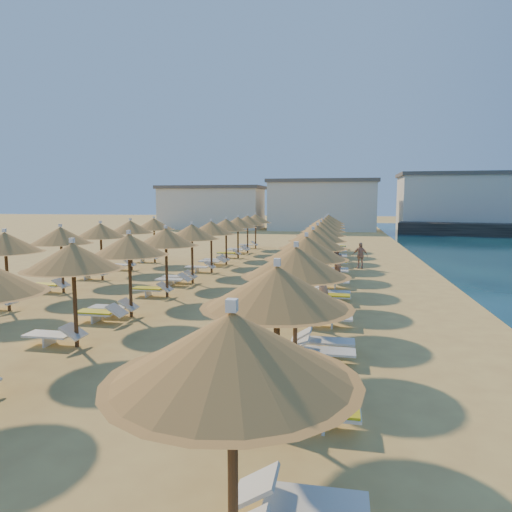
% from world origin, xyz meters
% --- Properties ---
extents(ground, '(220.00, 220.00, 0.00)m').
position_xyz_m(ground, '(0.00, 0.00, 0.00)').
color(ground, '#E2BD63').
rests_on(ground, ground).
extents(hotel_blocks, '(50.73, 9.08, 8.10)m').
position_xyz_m(hotel_blocks, '(3.29, 47.70, 3.70)').
color(hotel_blocks, silver).
rests_on(hotel_blocks, ground).
extents(parasol_row_east, '(2.88, 38.18, 3.20)m').
position_xyz_m(parasol_row_east, '(3.16, 2.43, 2.62)').
color(parasol_row_east, brown).
rests_on(parasol_row_east, ground).
extents(parasol_row_west, '(2.88, 38.18, 3.20)m').
position_xyz_m(parasol_row_west, '(-3.24, 2.43, 2.62)').
color(parasol_row_west, brown).
rests_on(parasol_row_west, ground).
extents(parasol_row_inland, '(2.88, 20.53, 3.20)m').
position_xyz_m(parasol_row_inland, '(-8.33, 0.66, 2.62)').
color(parasol_row_inland, brown).
rests_on(parasol_row_inland, ground).
extents(loungers, '(14.67, 36.86, 0.66)m').
position_xyz_m(loungers, '(-1.38, 2.12, 0.34)').
color(loungers, white).
rests_on(loungers, ground).
extents(beachgoer_c, '(1.04, 0.66, 1.65)m').
position_xyz_m(beachgoer_c, '(5.51, 9.37, 0.82)').
color(beachgoer_c, tan).
rests_on(beachgoer_c, ground).
extents(beachgoer_b, '(1.05, 1.09, 1.76)m').
position_xyz_m(beachgoer_b, '(4.08, 5.35, 0.88)').
color(beachgoer_b, tan).
rests_on(beachgoer_b, ground).
extents(beachgoer_a, '(0.52, 0.73, 1.89)m').
position_xyz_m(beachgoer_a, '(3.62, -1.87, 0.94)').
color(beachgoer_a, tan).
rests_on(beachgoer_a, ground).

